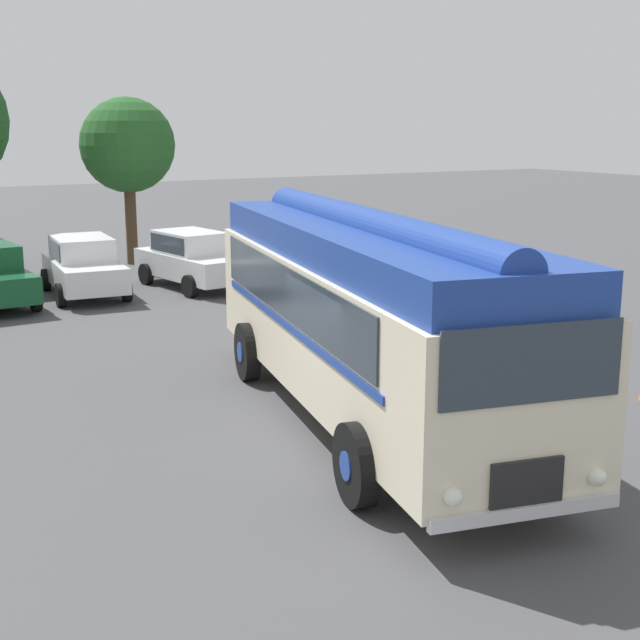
# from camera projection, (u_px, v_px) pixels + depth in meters

# --- Properties ---
(ground_plane) EXTENTS (120.00, 120.00, 0.00)m
(ground_plane) POSITION_uv_depth(u_px,v_px,m) (345.00, 444.00, 13.58)
(ground_plane) COLOR #474749
(vintage_bus) EXTENTS (4.54, 10.38, 3.49)m
(vintage_bus) POSITION_uv_depth(u_px,v_px,m) (367.00, 308.00, 14.28)
(vintage_bus) COLOR beige
(vintage_bus) RESTS_ON ground
(car_mid_right) EXTENTS (2.23, 4.33, 1.66)m
(car_mid_right) POSITION_uv_depth(u_px,v_px,m) (84.00, 266.00, 25.02)
(car_mid_right) COLOR silver
(car_mid_right) RESTS_ON ground
(car_far_right) EXTENTS (2.41, 4.40, 1.66)m
(car_far_right) POSITION_uv_depth(u_px,v_px,m) (192.00, 259.00, 26.30)
(car_far_right) COLOR silver
(car_far_right) RESTS_ON ground
(tree_right_of_centre) EXTENTS (3.19, 3.19, 5.64)m
(tree_right_of_centre) POSITION_uv_depth(u_px,v_px,m) (128.00, 146.00, 29.90)
(tree_right_of_centre) COLOR #4C3823
(tree_right_of_centre) RESTS_ON ground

